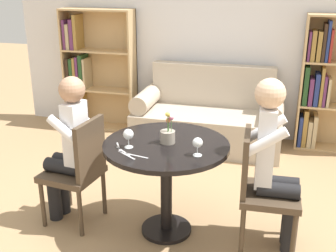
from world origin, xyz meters
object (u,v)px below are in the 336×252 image
at_px(wine_glass_left, 128,135).
at_px(person_left, 68,147).
at_px(bookshelf_left, 92,70).
at_px(bookshelf_right, 331,85).
at_px(chair_left, 79,167).
at_px(wine_glass_right, 198,143).
at_px(couch, 208,120).
at_px(chair_right, 260,186).
at_px(person_right, 275,161).
at_px(flower_vase, 168,134).

bearing_deg(wine_glass_left, person_left, 168.33).
bearing_deg(bookshelf_left, bookshelf_right, -0.03).
bearing_deg(chair_left, wine_glass_right, 91.05).
bearing_deg(bookshelf_left, chair_left, -67.99).
relative_size(couch, wine_glass_left, 12.09).
relative_size(bookshelf_right, chair_left, 1.71).
relative_size(couch, bookshelf_left, 1.11).
height_order(chair_right, wine_glass_right, chair_right).
height_order(person_left, person_right, person_right).
distance_m(chair_left, wine_glass_left, 0.60).
xyz_separation_m(person_right, wine_glass_right, (-0.53, -0.18, 0.15)).
bearing_deg(person_right, bookshelf_left, 45.44).
bearing_deg(person_left, couch, 164.76).
bearing_deg(chair_left, person_right, 100.10).
bearing_deg(wine_glass_left, bookshelf_left, 120.51).
distance_m(person_right, wine_glass_left, 1.06).
distance_m(person_left, wine_glass_right, 1.09).
distance_m(bookshelf_left, bookshelf_right, 2.94).
height_order(chair_left, person_left, person_left).
bearing_deg(person_right, chair_right, 91.98).
xyz_separation_m(bookshelf_left, person_left, (0.80, -2.19, -0.11)).
relative_size(bookshelf_left, bookshelf_right, 1.00).
height_order(chair_left, wine_glass_right, chair_left).
height_order(bookshelf_right, flower_vase, bookshelf_right).
height_order(bookshelf_left, wine_glass_left, bookshelf_left).
relative_size(person_left, flower_vase, 4.99).
height_order(chair_left, chair_right, same).
bearing_deg(wine_glass_right, bookshelf_left, 128.89).
height_order(bookshelf_left, bookshelf_right, same).
xyz_separation_m(couch, wine_glass_right, (0.27, -2.04, 0.54)).
relative_size(bookshelf_right, chair_right, 1.71).
relative_size(bookshelf_left, wine_glass_left, 10.90).
bearing_deg(chair_right, wine_glass_right, 108.58).
distance_m(bookshelf_left, person_left, 2.33).
distance_m(couch, bookshelf_left, 1.68).
height_order(bookshelf_right, person_right, bookshelf_right).
bearing_deg(couch, chair_right, -69.29).
height_order(person_left, flower_vase, person_left).
distance_m(wine_glass_right, flower_vase, 0.31).
xyz_separation_m(bookshelf_right, wine_glass_left, (-1.59, -2.30, 0.10)).
bearing_deg(wine_glass_left, chair_right, 9.62).
distance_m(person_right, flower_vase, 0.80).
height_order(wine_glass_left, flower_vase, flower_vase).
relative_size(couch, person_left, 1.38).
distance_m(chair_left, person_left, 0.18).
distance_m(bookshelf_left, wine_glass_right, 2.98).
height_order(person_right, flower_vase, person_right).
relative_size(bookshelf_right, wine_glass_right, 11.61).
height_order(chair_right, person_left, person_left).
bearing_deg(wine_glass_left, person_right, 9.23).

